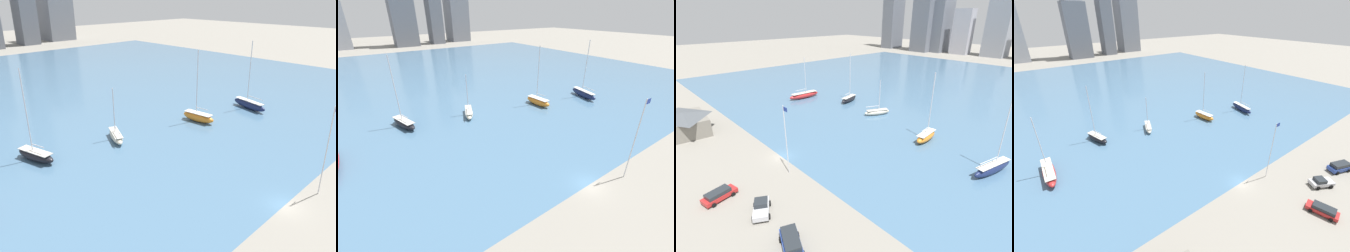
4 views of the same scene
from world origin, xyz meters
The scene contains 7 objects.
ground_plane centered at (0.00, 0.00, 0.00)m, with size 500.00×500.00×0.00m, color gray.
harbor_water centered at (0.00, 70.00, 0.00)m, with size 180.00×140.00×0.00m.
flag_pole centered at (5.90, -1.86, 6.72)m, with size 1.24×0.14×12.45m.
sailboat_navy centered at (29.90, 24.29, 1.12)m, with size 3.75×9.82×15.61m.
sailboat_orange centered at (15.01, 27.26, 1.09)m, with size 2.88×7.68×14.99m.
sailboat_black centered at (-17.11, 34.25, 0.99)m, with size 4.12×8.11×15.00m.
sailboat_cream centered at (-3.06, 31.72, 0.84)m, with size 4.65×7.51×9.71m.
Camera 2 is at (-23.98, -13.40, 22.23)m, focal length 24.00 mm.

